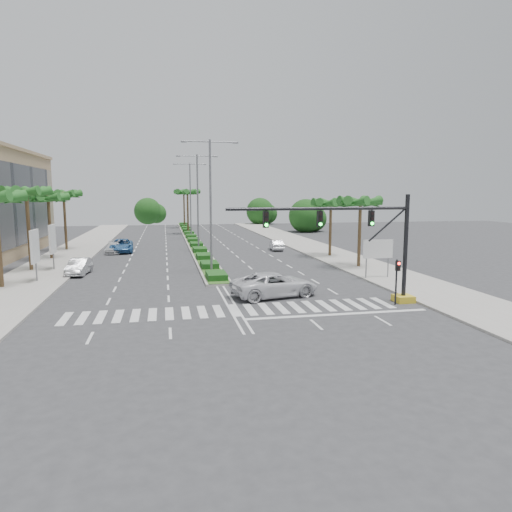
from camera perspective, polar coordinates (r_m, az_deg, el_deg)
The scene contains 26 objects.
ground at distance 28.71m, azimuth -2.71°, elevation -6.81°, with size 160.00×160.00×0.00m, color #333335.
footpath_right at distance 51.76m, azimuth 10.70°, elevation -0.27°, with size 6.00×120.00×0.15m, color gray.
footpath_left at distance 49.26m, azimuth -24.21°, elevation -1.23°, with size 6.00×120.00×0.15m, color gray.
median at distance 72.93m, azimuth -8.06°, elevation 2.14°, with size 2.20×75.00×0.20m, color gray.
median_grass at distance 72.92m, azimuth -8.06°, elevation 2.24°, with size 1.80×75.00×0.04m, color #28571E.
signal_gantry at distance 30.80m, azimuth 14.55°, elevation 0.50°, with size 12.60×1.20×7.20m.
pedestrian_signal at distance 31.02m, azimuth 17.22°, elevation -2.19°, with size 0.28×0.36×3.00m.
direction_sign at distance 39.89m, azimuth 14.98°, elevation 0.66°, with size 2.70×0.11×3.40m.
billboard_near at distance 41.03m, azimuth -25.92°, elevation 1.04°, with size 0.18×2.10×4.35m.
billboard_far at distance 46.83m, azimuth -24.10°, elevation 1.90°, with size 0.18×2.10×4.35m.
palm_left_mid at distance 47.11m, azimuth -26.77°, elevation 6.79°, with size 4.57×4.68×7.95m.
palm_left_far at distance 54.88m, azimuth -24.54°, elevation 6.35°, with size 4.57×4.68×7.35m.
palm_left_end at distance 62.69m, azimuth -22.91°, elevation 6.89°, with size 4.57×4.68×7.75m.
palm_right_near at distance 45.47m, azimuth 12.92°, elevation 6.32°, with size 4.57×4.68×7.05m.
palm_right_far at distance 52.88m, azimuth 9.34°, elevation 6.29°, with size 4.57×4.68×6.75m.
palm_median_a at distance 82.57m, azimuth -8.57°, elevation 7.71°, with size 4.57×4.68×8.05m.
palm_median_b at distance 97.55m, azimuth -9.01°, elevation 7.71°, with size 4.57×4.68×8.05m.
streetlight_near at distance 41.67m, azimuth -5.70°, elevation 7.19°, with size 5.10×0.25×12.00m.
streetlight_mid at distance 57.61m, azimuth -7.30°, elevation 7.34°, with size 5.10×0.25×12.00m.
streetlight_far at distance 73.58m, azimuth -8.21°, elevation 7.42°, with size 5.10×0.25×12.00m.
car_parked_a at distance 43.94m, azimuth -21.27°, elevation -1.25°, with size 1.70×4.23×1.44m, color silver.
car_parked_b at distance 43.97m, azimuth -21.26°, elevation -1.23°, with size 1.54×4.41×1.45m, color #B8B9BD.
car_parked_c at distance 58.92m, azimuth -16.44°, elevation 1.25°, with size 2.69×5.84×1.62m, color #33649C.
car_parked_d at distance 58.32m, azimuth -17.36°, elevation 1.00°, with size 1.85×4.55×1.32m, color silver.
car_crossing at distance 32.32m, azimuth 2.35°, elevation -3.58°, with size 2.86×6.20×1.72m, color silver.
car_right at distance 58.57m, azimuth 2.56°, elevation 1.36°, with size 1.37×3.94×1.30m, color silver.
Camera 1 is at (-4.14, -27.46, 7.26)m, focal length 32.00 mm.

